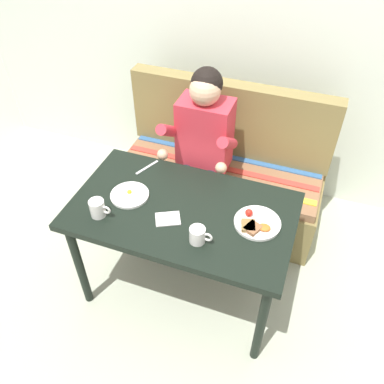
% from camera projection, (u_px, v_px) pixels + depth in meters
% --- Properties ---
extents(ground_plane, '(8.00, 8.00, 0.00)m').
position_uv_depth(ground_plane, '(184.00, 287.00, 2.62)').
color(ground_plane, '#ADB39D').
extents(back_wall, '(4.40, 0.10, 2.60)m').
position_uv_depth(back_wall, '(250.00, 19.00, 2.62)').
color(back_wall, silver).
rests_on(back_wall, ground).
extents(table, '(1.20, 0.70, 0.73)m').
position_uv_depth(table, '(183.00, 219.00, 2.19)').
color(table, black).
rests_on(table, ground).
extents(couch, '(1.44, 0.56, 1.00)m').
position_uv_depth(couch, '(221.00, 178.00, 2.93)').
color(couch, olive).
rests_on(couch, ground).
extents(person, '(0.45, 0.61, 1.21)m').
position_uv_depth(person, '(201.00, 143.00, 2.55)').
color(person, '#D03340').
rests_on(person, ground).
extents(plate_breakfast, '(0.24, 0.24, 0.05)m').
position_uv_depth(plate_breakfast, '(256.00, 223.00, 2.03)').
color(plate_breakfast, white).
rests_on(plate_breakfast, table).
extents(plate_eggs, '(0.21, 0.21, 0.04)m').
position_uv_depth(plate_eggs, '(130.00, 195.00, 2.20)').
color(plate_eggs, white).
rests_on(plate_eggs, table).
extents(coffee_mug, '(0.12, 0.08, 0.09)m').
position_uv_depth(coffee_mug, '(198.00, 235.00, 1.93)').
color(coffee_mug, white).
rests_on(coffee_mug, table).
extents(coffee_mug_second, '(0.12, 0.08, 0.10)m').
position_uv_depth(coffee_mug_second, '(98.00, 208.00, 2.06)').
color(coffee_mug_second, white).
rests_on(coffee_mug_second, table).
extents(napkin, '(0.16, 0.14, 0.01)m').
position_uv_depth(napkin, '(168.00, 219.00, 2.07)').
color(napkin, silver).
rests_on(napkin, table).
extents(fork, '(0.08, 0.16, 0.00)m').
position_uv_depth(fork, '(147.00, 167.00, 2.38)').
color(fork, silver).
rests_on(fork, table).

